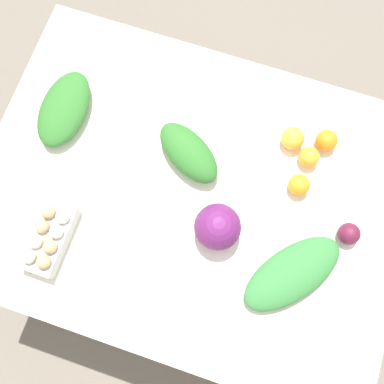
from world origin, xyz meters
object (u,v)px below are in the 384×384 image
Objects in this scene: egg_carton at (49,238)px; orange_0 at (309,157)px; orange_1 at (326,140)px; greens_bunch_dandelion at (64,109)px; orange_3 at (293,138)px; cabbage_purple at (218,227)px; orange_2 at (299,185)px; greens_bunch_kale at (292,273)px; beet_root at (349,234)px; greens_bunch_beet_tops at (189,153)px.

egg_carton reaches higher than orange_0.
orange_0 is at bearing 61.02° from orange_1.
greens_bunch_dandelion is 0.78m from orange_3.
egg_carton reaches higher than orange_3.
cabbage_purple is 0.31m from orange_2.
beet_root is at bearing -128.11° from greens_bunch_kale.
orange_2 is at bearing -79.18° from greens_bunch_kale.
orange_1 is 0.11m from orange_3.
beet_root is (-1.02, 0.11, -0.00)m from greens_bunch_dandelion.
orange_1 reaches higher than orange_0.
orange_1 reaches higher than orange_2.
cabbage_purple is 0.27m from greens_bunch_beet_tops.
greens_bunch_dandelion is 3.99× the size of orange_2.
orange_1 is (-0.42, -0.19, -0.01)m from greens_bunch_beet_tops.
beet_root is at bearing 173.74° from greens_bunch_dandelion.
greens_bunch_dandelion is at bearing 6.60° from orange_0.
cabbage_purple reaches higher than orange_3.
cabbage_purple is at bearing 56.29° from orange_0.
greens_bunch_kale is 0.46m from orange_1.
cabbage_purple is 1.88× the size of orange_3.
orange_2 is at bearing -133.53° from cabbage_purple.
greens_bunch_kale is 4.75× the size of orange_1.
egg_carton reaches higher than greens_bunch_beet_tops.
cabbage_purple is 0.66m from greens_bunch_dandelion.
greens_bunch_kale is 0.22m from beet_root.
orange_3 is (-0.64, -0.56, -0.00)m from egg_carton.
greens_bunch_beet_tops is at bearing 177.67° from greens_bunch_dandelion.
orange_1 is 0.93× the size of orange_3.
beet_root is at bearing -163.78° from cabbage_purple.
cabbage_purple is at bearing 16.22° from beet_root.
orange_3 is (0.06, -0.15, 0.00)m from orange_2.
cabbage_purple is 0.42× the size of greens_bunch_kale.
cabbage_purple is at bearing 46.47° from orange_2.
orange_0 is at bearing 147.54° from orange_3.
greens_bunch_beet_tops is at bearing 26.95° from orange_3.
orange_0 is (-0.38, -0.12, -0.01)m from greens_bunch_beet_tops.
orange_2 is (0.05, -0.28, 0.00)m from greens_bunch_kale.
orange_2 is at bearing -28.64° from beet_root.
greens_bunch_kale is (-0.26, 0.06, -0.04)m from cabbage_purple.
orange_1 is (-0.26, -0.40, -0.04)m from cabbage_purple.
beet_root is 0.90× the size of orange_3.
egg_carton is at bearing 38.36° from orange_1.
orange_0 is 0.98× the size of orange_2.
egg_carton is at bearing 36.25° from orange_0.
greens_bunch_kale is 0.44m from orange_3.
orange_0 is at bearing -48.44° from beet_root.
greens_bunch_dandelion is 0.84m from orange_0.
cabbage_purple is 0.40m from orange_3.
egg_carton is at bearing 41.39° from orange_3.
egg_carton is 0.81× the size of greens_bunch_dandelion.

